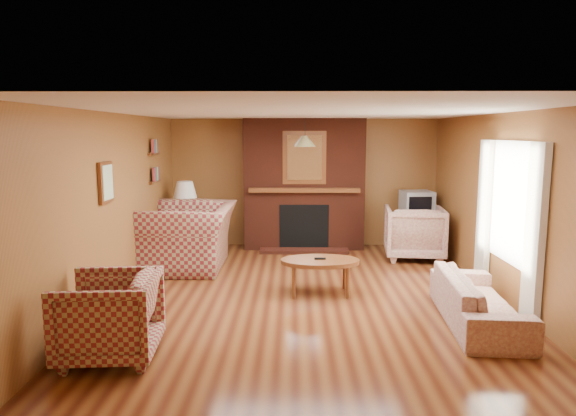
{
  "coord_description": "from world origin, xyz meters",
  "views": [
    {
      "loc": [
        -0.19,
        -6.46,
        2.15
      ],
      "look_at": [
        -0.27,
        0.6,
        1.11
      ],
      "focal_mm": 32.0,
      "sensor_mm": 36.0,
      "label": 1
    }
  ],
  "objects_px": {
    "floral_armchair": "(414,233)",
    "table_lamp": "(185,198)",
    "coffee_table": "(320,263)",
    "side_table": "(186,237)",
    "crt_tv": "(417,204)",
    "tv_stand": "(416,234)",
    "plaid_loveseat": "(190,236)",
    "fireplace": "(304,185)",
    "floral_sofa": "(478,300)",
    "plaid_armchair": "(109,317)"
  },
  "relations": [
    {
      "from": "floral_armchair",
      "to": "table_lamp",
      "type": "relative_size",
      "value": 1.45
    },
    {
      "from": "coffee_table",
      "to": "side_table",
      "type": "relative_size",
      "value": 1.7
    },
    {
      "from": "table_lamp",
      "to": "crt_tv",
      "type": "height_order",
      "value": "table_lamp"
    },
    {
      "from": "table_lamp",
      "to": "tv_stand",
      "type": "bearing_deg",
      "value": 4.82
    },
    {
      "from": "table_lamp",
      "to": "crt_tv",
      "type": "distance_m",
      "value": 4.17
    },
    {
      "from": "plaid_loveseat",
      "to": "side_table",
      "type": "bearing_deg",
      "value": -164.5
    },
    {
      "from": "tv_stand",
      "to": "fireplace",
      "type": "bearing_deg",
      "value": 175.26
    },
    {
      "from": "side_table",
      "to": "coffee_table",
      "type": "bearing_deg",
      "value": -44.74
    },
    {
      "from": "floral_sofa",
      "to": "side_table",
      "type": "height_order",
      "value": "side_table"
    },
    {
      "from": "side_table",
      "to": "crt_tv",
      "type": "bearing_deg",
      "value": 4.74
    },
    {
      "from": "floral_sofa",
      "to": "coffee_table",
      "type": "relative_size",
      "value": 1.77
    },
    {
      "from": "fireplace",
      "to": "side_table",
      "type": "height_order",
      "value": "fireplace"
    },
    {
      "from": "plaid_armchair",
      "to": "coffee_table",
      "type": "distance_m",
      "value": 2.92
    },
    {
      "from": "floral_sofa",
      "to": "side_table",
      "type": "relative_size",
      "value": 3.01
    },
    {
      "from": "plaid_loveseat",
      "to": "floral_sofa",
      "type": "xyz_separation_m",
      "value": [
        3.75,
        -2.4,
        -0.24
      ]
    },
    {
      "from": "side_table",
      "to": "floral_armchair",
      "type": "bearing_deg",
      "value": -3.86
    },
    {
      "from": "plaid_armchair",
      "to": "floral_armchair",
      "type": "bearing_deg",
      "value": 131.85
    },
    {
      "from": "floral_armchair",
      "to": "crt_tv",
      "type": "bearing_deg",
      "value": -99.1
    },
    {
      "from": "side_table",
      "to": "tv_stand",
      "type": "distance_m",
      "value": 4.16
    },
    {
      "from": "tv_stand",
      "to": "table_lamp",
      "type": "bearing_deg",
      "value": -174.77
    },
    {
      "from": "crt_tv",
      "to": "table_lamp",
      "type": "bearing_deg",
      "value": -175.26
    },
    {
      "from": "coffee_table",
      "to": "table_lamp",
      "type": "height_order",
      "value": "table_lamp"
    },
    {
      "from": "side_table",
      "to": "tv_stand",
      "type": "bearing_deg",
      "value": 4.82
    },
    {
      "from": "crt_tv",
      "to": "tv_stand",
      "type": "bearing_deg",
      "value": 90.0
    },
    {
      "from": "floral_sofa",
      "to": "table_lamp",
      "type": "distance_m",
      "value": 5.24
    },
    {
      "from": "floral_sofa",
      "to": "floral_armchair",
      "type": "relative_size",
      "value": 1.88
    },
    {
      "from": "coffee_table",
      "to": "table_lamp",
      "type": "relative_size",
      "value": 1.54
    },
    {
      "from": "plaid_armchair",
      "to": "table_lamp",
      "type": "distance_m",
      "value": 4.3
    },
    {
      "from": "plaid_loveseat",
      "to": "side_table",
      "type": "xyz_separation_m",
      "value": [
        -0.25,
        0.91,
        -0.2
      ]
    },
    {
      "from": "tv_stand",
      "to": "side_table",
      "type": "bearing_deg",
      "value": -174.77
    },
    {
      "from": "fireplace",
      "to": "plaid_armchair",
      "type": "distance_m",
      "value": 5.23
    },
    {
      "from": "table_lamp",
      "to": "plaid_loveseat",
      "type": "bearing_deg",
      "value": -74.57
    },
    {
      "from": "plaid_armchair",
      "to": "crt_tv",
      "type": "bearing_deg",
      "value": 134.66
    },
    {
      "from": "plaid_loveseat",
      "to": "table_lamp",
      "type": "height_order",
      "value": "table_lamp"
    },
    {
      "from": "side_table",
      "to": "plaid_armchair",
      "type": "bearing_deg",
      "value": -87.98
    },
    {
      "from": "table_lamp",
      "to": "floral_armchair",
      "type": "bearing_deg",
      "value": -3.86
    },
    {
      "from": "fireplace",
      "to": "side_table",
      "type": "distance_m",
      "value": 2.34
    },
    {
      "from": "floral_armchair",
      "to": "table_lamp",
      "type": "height_order",
      "value": "table_lamp"
    },
    {
      "from": "plaid_loveseat",
      "to": "coffee_table",
      "type": "relative_size",
      "value": 1.49
    },
    {
      "from": "floral_sofa",
      "to": "table_lamp",
      "type": "bearing_deg",
      "value": 54.78
    },
    {
      "from": "plaid_armchair",
      "to": "floral_sofa",
      "type": "bearing_deg",
      "value": 99.56
    },
    {
      "from": "side_table",
      "to": "table_lamp",
      "type": "height_order",
      "value": "table_lamp"
    },
    {
      "from": "coffee_table",
      "to": "crt_tv",
      "type": "relative_size",
      "value": 1.84
    },
    {
      "from": "floral_sofa",
      "to": "table_lamp",
      "type": "relative_size",
      "value": 2.73
    },
    {
      "from": "fireplace",
      "to": "coffee_table",
      "type": "relative_size",
      "value": 2.28
    },
    {
      "from": "fireplace",
      "to": "coffee_table",
      "type": "bearing_deg",
      "value": -86.65
    },
    {
      "from": "plaid_loveseat",
      "to": "crt_tv",
      "type": "bearing_deg",
      "value": 107.85
    },
    {
      "from": "plaid_armchair",
      "to": "crt_tv",
      "type": "height_order",
      "value": "crt_tv"
    },
    {
      "from": "table_lamp",
      "to": "crt_tv",
      "type": "xyz_separation_m",
      "value": [
        4.15,
        0.34,
        -0.15
      ]
    },
    {
      "from": "tv_stand",
      "to": "plaid_armchair",
      "type": "bearing_deg",
      "value": -130.55
    }
  ]
}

